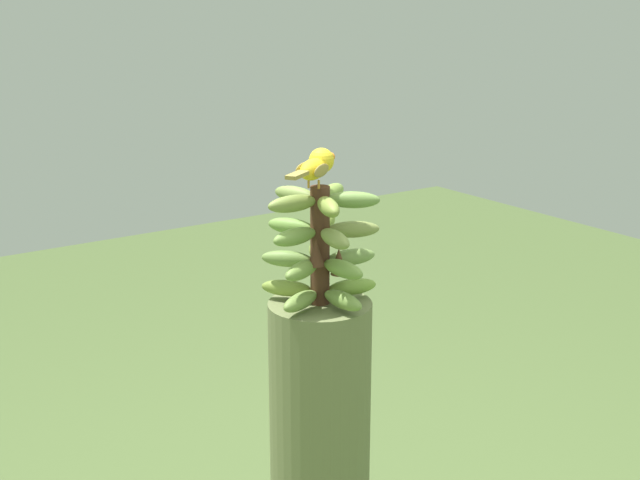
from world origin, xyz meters
name	(u,v)px	position (x,y,z in m)	size (l,w,h in m)	color
banana_bunch	(320,246)	(0.00, 0.00, 1.08)	(0.27, 0.26, 0.26)	#4C2D1E
perched_bird	(316,166)	(-0.01, 0.00, 1.26)	(0.19, 0.13, 0.08)	#C68933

